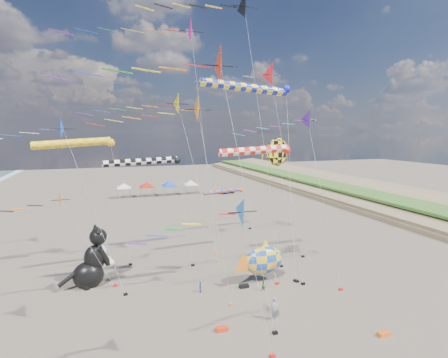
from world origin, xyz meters
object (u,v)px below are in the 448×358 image
Objects in this scene: child_blue at (200,287)px; person_adult at (275,308)px; child_green at (264,285)px; parked_car at (227,191)px; cat_inflatable at (91,256)px; fish_inflatable at (263,260)px.

person_adult is at bearing -118.73° from child_blue.
child_green is 0.26× the size of parked_car.
cat_inflatable is 10.75m from child_blue.
child_green is 1.05× the size of child_blue.
person_adult is (13.63, -11.08, -1.99)m from cat_inflatable.
cat_inflatable is 6.10× the size of child_blue.
child_green is at bearing -78.13° from child_blue.
parked_car is at bearing 5.61° from child_blue.
cat_inflatable is at bearing 148.07° from child_green.
child_green is at bearing -112.31° from fish_inflatable.
person_adult is at bearing -115.07° from child_green.
child_green is 50.72m from parked_car.
cat_inflatable reaches higher than child_blue.
person_adult is (-2.09, -6.59, -1.25)m from fish_inflatable.
parked_car is at bearing 65.31° from child_green.
child_blue is at bearing 149.96° from parked_car.
cat_inflatable is at bearing 91.10° from child_blue.
cat_inflatable is 16.43m from child_green.
fish_inflatable is at bearing 58.43° from child_green.
parked_car is (13.50, 48.90, 0.15)m from child_green.
parked_car is (19.13, 47.31, 0.18)m from child_blue.
cat_inflatable reaches higher than person_adult.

